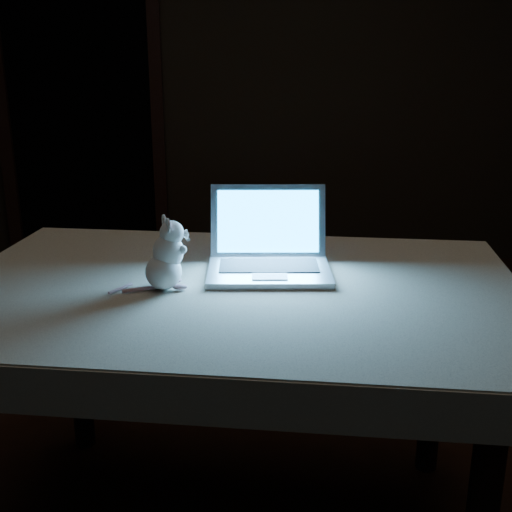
{
  "coord_description": "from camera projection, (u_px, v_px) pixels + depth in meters",
  "views": [
    {
      "loc": [
        -0.2,
        -1.77,
        1.38
      ],
      "look_at": [
        -0.11,
        -0.09,
        0.86
      ],
      "focal_mm": 45.0,
      "sensor_mm": 36.0,
      "label": 1
    }
  ],
  "objects": [
    {
      "name": "floor",
      "position": [
        288.0,
        496.0,
        2.11
      ],
      "size": [
        5.0,
        5.0,
        0.0
      ],
      "primitive_type": "plane",
      "color": "black",
      "rests_on": "ground"
    },
    {
      "name": "back_wall",
      "position": [
        252.0,
        70.0,
        4.1
      ],
      "size": [
        4.5,
        0.04,
        2.6
      ],
      "primitive_type": "cube",
      "color": "black",
      "rests_on": "ground"
    },
    {
      "name": "doorway",
      "position": [
        81.0,
        108.0,
        4.12
      ],
      "size": [
        1.06,
        0.36,
        2.13
      ],
      "primitive_type": null,
      "color": "black",
      "rests_on": "back_wall"
    },
    {
      "name": "table",
      "position": [
        235.0,
        413.0,
        1.87
      ],
      "size": [
        1.59,
        1.16,
        0.78
      ],
      "primitive_type": null,
      "rotation": [
        0.0,
        0.0,
        -0.17
      ],
      "color": "black",
      "rests_on": "floor"
    },
    {
      "name": "tablecloth",
      "position": [
        198.0,
        306.0,
        1.75
      ],
      "size": [
        1.71,
        1.28,
        0.11
      ],
      "primitive_type": null,
      "rotation": [
        0.0,
        0.0,
        -0.16
      ],
      "color": "beige",
      "rests_on": "table"
    },
    {
      "name": "laptop",
      "position": [
        269.0,
        235.0,
        1.79
      ],
      "size": [
        0.36,
        0.32,
        0.24
      ],
      "primitive_type": null,
      "rotation": [
        0.0,
        0.0,
        -0.05
      ],
      "color": "#B0B0B5",
      "rests_on": "tablecloth"
    },
    {
      "name": "plush_mouse",
      "position": [
        163.0,
        254.0,
        1.69
      ],
      "size": [
        0.14,
        0.14,
        0.2
      ],
      "primitive_type": null,
      "rotation": [
        0.0,
        0.0,
        0.01
      ],
      "color": "white",
      "rests_on": "tablecloth"
    }
  ]
}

